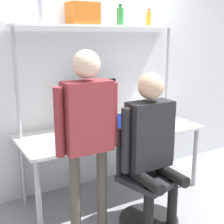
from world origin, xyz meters
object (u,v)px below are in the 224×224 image
object	(u,v)px
office_chair	(146,195)
person_seated	(151,139)
cell_phone	(138,132)
storage_box	(83,14)
bottle_green	(120,16)
bottle_clear	(41,10)
person_standing	(87,124)
laptop	(120,129)
monitor	(93,102)
bottle_amber	(149,19)

from	to	relation	value
office_chair	person_seated	world-z (taller)	person_seated
cell_phone	storage_box	xyz separation A→B (m)	(-0.41, 0.43, 1.21)
cell_phone	bottle_green	distance (m)	1.28
office_chair	bottle_clear	size ratio (longest dim) A/B	3.20
cell_phone	person_standing	size ratio (longest dim) A/B	0.09
laptop	person_seated	distance (m)	0.52
office_chair	person_standing	bearing A→B (deg)	173.55
monitor	person_seated	bearing A→B (deg)	-82.47
person_standing	bottle_clear	xyz separation A→B (m)	(-0.07, 0.83, 0.93)
bottle_amber	cell_phone	bearing A→B (deg)	-133.78
bottle_amber	storage_box	size ratio (longest dim) A/B	0.62
monitor	bottle_clear	distance (m)	1.08
cell_phone	office_chair	world-z (taller)	office_chair
monitor	laptop	bearing A→B (deg)	-74.66
person_seated	bottle_clear	world-z (taller)	bottle_clear
cell_phone	bottle_clear	world-z (taller)	bottle_clear
cell_phone	bottle_clear	distance (m)	1.56
monitor	laptop	xyz separation A→B (m)	(0.11, -0.38, -0.23)
bottle_green	person_seated	bearing A→B (deg)	-104.24
office_chair	cell_phone	bearing A→B (deg)	64.89
monitor	storage_box	bearing A→B (deg)	162.06
bottle_clear	bottle_amber	xyz separation A→B (m)	(1.26, -0.00, -0.05)
person_seated	bottle_green	size ratio (longest dim) A/B	6.58
person_standing	office_chair	bearing A→B (deg)	-6.45
office_chair	person_standing	size ratio (longest dim) A/B	0.57
person_seated	bottle_green	bearing A→B (deg)	75.76
person_seated	person_standing	xyz separation A→B (m)	(-0.57, 0.11, 0.19)
storage_box	person_standing	bearing A→B (deg)	-113.53
monitor	bottle_green	bearing A→B (deg)	4.71
bottle_green	bottle_amber	size ratio (longest dim) A/B	1.18
person_standing	bottle_amber	distance (m)	1.70
bottle_green	bottle_clear	world-z (taller)	bottle_clear
person_standing	cell_phone	bearing A→B (deg)	26.89
bottle_green	bottle_clear	xyz separation A→B (m)	(-0.88, 0.00, 0.03)
person_seated	bottle_clear	bearing A→B (deg)	124.52
cell_phone	bottle_amber	xyz separation A→B (m)	(0.42, 0.43, 1.18)
laptop	person_standing	world-z (taller)	person_standing
bottle_green	bottle_amber	distance (m)	0.38
office_chair	laptop	bearing A→B (deg)	90.50
bottle_clear	person_seated	bearing A→B (deg)	-55.48
monitor	person_seated	size ratio (longest dim) A/B	0.39
person_standing	storage_box	distance (m)	1.28
bottle_green	office_chair	bearing A→B (deg)	-105.50
person_standing	storage_box	world-z (taller)	storage_box
cell_phone	bottle_green	bearing A→B (deg)	85.62
person_standing	storage_box	size ratio (longest dim) A/B	5.54
office_chair	bottle_clear	bearing A→B (deg)	125.40
monitor	person_seated	xyz separation A→B (m)	(0.12, -0.91, -0.18)
laptop	storage_box	bearing A→B (deg)	115.36
bottle_green	bottle_amber	xyz separation A→B (m)	(0.38, 0.00, -0.01)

